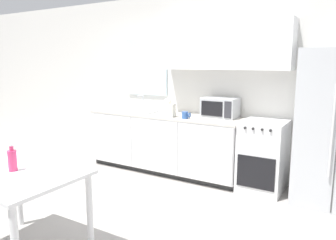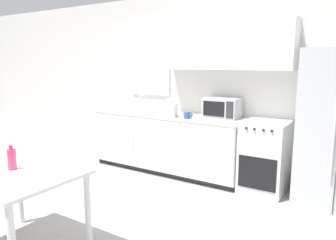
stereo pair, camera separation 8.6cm
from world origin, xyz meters
name	(u,v)px [view 2 (the right image)]	position (x,y,z in m)	size (l,w,h in m)	color
ground_plane	(110,218)	(0.00, 0.00, 0.00)	(12.00, 12.00, 0.00)	gray
wall_back	(202,78)	(0.07, 2.01, 1.44)	(12.00, 0.38, 2.70)	silver
kitchen_counter	(168,142)	(-0.33, 1.68, 0.45)	(2.45, 0.67, 0.89)	#333333
oven_range	(265,156)	(1.16, 1.69, 0.46)	(0.55, 0.65, 0.92)	white
kitchen_sink	(139,110)	(-0.89, 1.69, 0.91)	(0.69, 0.46, 0.25)	#B7BABC
microwave	(222,108)	(0.49, 1.82, 1.04)	(0.49, 0.33, 0.28)	#B7BABC
coffee_mug	(187,115)	(0.12, 1.48, 0.94)	(0.13, 0.09, 0.10)	#335999
grocery_bag_0	(169,109)	(-0.18, 1.49, 1.01)	(0.24, 0.21, 0.27)	silver
dining_table	(14,183)	(-0.22, -0.93, 0.65)	(1.12, 0.83, 0.76)	white
drink_bottle	(12,159)	(-0.27, -0.90, 0.86)	(0.07, 0.07, 0.24)	#DB386B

